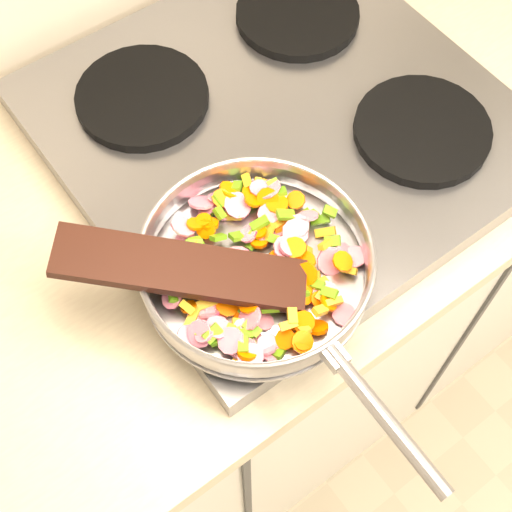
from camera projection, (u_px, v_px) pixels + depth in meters
cooktop at (280, 126)px, 1.02m from camera, size 0.60×0.60×0.04m
grate_fl at (259, 233)px, 0.90m from camera, size 0.19×0.19×0.02m
grate_fr at (422, 130)px, 0.98m from camera, size 0.19×0.19×0.02m
grate_bl at (142, 97)px, 1.01m from camera, size 0.19×0.19×0.02m
grate_br at (298, 14)px, 1.09m from camera, size 0.19×0.19×0.02m
saute_pan at (257, 264)px, 0.84m from camera, size 0.31×0.48×0.05m
vegetable_heap at (255, 268)px, 0.85m from camera, size 0.25×0.26×0.05m
wooden_spatula at (181, 269)px, 0.81m from camera, size 0.26×0.24×0.06m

